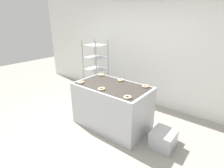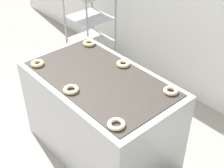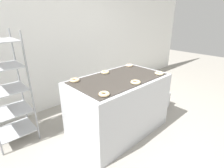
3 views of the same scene
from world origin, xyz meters
name	(u,v)px [view 3 (image 3 of 3)]	position (x,y,z in m)	size (l,w,h in m)	color
ground_plane	(153,151)	(0.00, 0.00, 0.00)	(14.00, 14.00, 0.00)	#9E998E
wall_back	(65,34)	(0.00, 2.12, 1.40)	(8.00, 0.05, 2.80)	white
fryer_machine	(119,105)	(0.00, 0.68, 0.44)	(1.46, 0.85, 0.89)	#B7BABF
baking_rack_cart	(6,90)	(-1.26, 1.56, 0.79)	(0.51, 0.49, 1.56)	gray
glaze_bin	(156,99)	(1.10, 0.70, 0.15)	(0.37, 0.40, 0.30)	#B7BABF
donut_near_left	(104,94)	(-0.55, 0.38, 0.91)	(0.12, 0.12, 0.04)	beige
donut_near_center	(135,82)	(0.00, 0.37, 0.91)	(0.13, 0.13, 0.03)	beige
donut_near_right	(159,73)	(0.56, 0.37, 0.90)	(0.13, 0.13, 0.03)	beige
donut_far_left	(75,80)	(-0.54, 0.99, 0.91)	(0.13, 0.13, 0.04)	beige
donut_far_center	(105,72)	(-0.01, 0.97, 0.91)	(0.13, 0.13, 0.03)	beige
donut_far_right	(129,65)	(0.56, 0.98, 0.91)	(0.12, 0.12, 0.03)	beige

